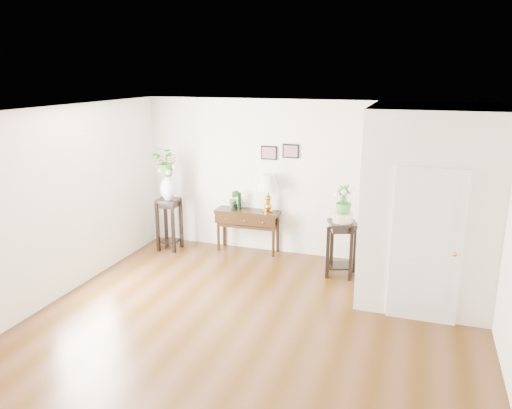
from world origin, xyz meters
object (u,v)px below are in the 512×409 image
at_px(table_lamp, 268,193).
at_px(plant_stand_a, 169,224).
at_px(console_table, 248,231).
at_px(plant_stand_b, 341,249).

relative_size(table_lamp, plant_stand_a, 0.71).
bearing_deg(console_table, table_lamp, -2.04).
bearing_deg(plant_stand_a, table_lamp, 11.47).
distance_m(console_table, plant_stand_b, 1.92).
bearing_deg(console_table, plant_stand_b, -19.86).
relative_size(console_table, table_lamp, 1.70).
xyz_separation_m(console_table, table_lamp, (0.39, 0.00, 0.75)).
height_order(table_lamp, plant_stand_a, table_lamp).
distance_m(console_table, plant_stand_a, 1.48).
height_order(console_table, plant_stand_b, plant_stand_b).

